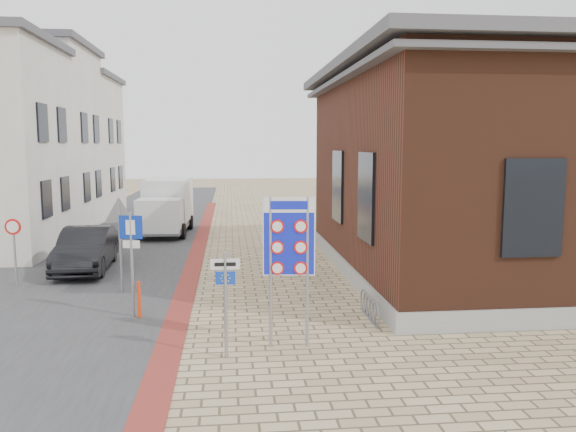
{
  "coord_description": "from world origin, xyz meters",
  "views": [
    {
      "loc": [
        -0.69,
        -10.75,
        4.19
      ],
      "look_at": [
        0.93,
        4.86,
        2.2
      ],
      "focal_mm": 35.0,
      "sensor_mm": 36.0,
      "label": 1
    }
  ],
  "objects": [
    {
      "name": "brick_building",
      "position": [
        8.99,
        7.0,
        3.49
      ],
      "size": [
        13.0,
        13.0,
        6.8
      ],
      "color": "gray",
      "rests_on": "ground"
    },
    {
      "name": "speed_sign",
      "position": [
        -7.08,
        6.39,
        1.33
      ],
      "size": [
        0.48,
        0.07,
        2.03
      ],
      "rotation": [
        0.0,
        0.0,
        -0.08
      ],
      "color": "gray",
      "rests_on": "ground"
    },
    {
      "name": "border_sign",
      "position": [
        0.5,
        0.5,
        2.27
      ],
      "size": [
        1.07,
        0.15,
        3.14
      ],
      "rotation": [
        0.0,
        0.0,
        -0.09
      ],
      "color": "gray",
      "rests_on": "ground"
    },
    {
      "name": "bike_rack",
      "position": [
        2.65,
        2.2,
        0.26
      ],
      "size": [
        0.08,
        1.8,
        0.6
      ],
      "color": "slate",
      "rests_on": "ground"
    },
    {
      "name": "parking_sign",
      "position": [
        -3.07,
        2.89,
        1.77
      ],
      "size": [
        0.57,
        0.16,
        2.59
      ],
      "rotation": [
        0.0,
        0.0,
        -0.21
      ],
      "color": "gray",
      "rests_on": "ground"
    },
    {
      "name": "sedan",
      "position": [
        -5.52,
        8.37,
        0.72
      ],
      "size": [
        1.74,
        4.42,
        1.43
      ],
      "primitive_type": "imported",
      "rotation": [
        0.0,
        0.0,
        0.05
      ],
      "color": "black",
      "rests_on": "ground"
    },
    {
      "name": "road_strip",
      "position": [
        -5.5,
        15.0,
        0.01
      ],
      "size": [
        7.0,
        60.0,
        0.02
      ],
      "primitive_type": "cube",
      "color": "#38383A",
      "rests_on": "ground"
    },
    {
      "name": "townhouse_mid",
      "position": [
        -10.99,
        18.0,
        4.57
      ],
      "size": [
        7.4,
        6.4,
        9.1
      ],
      "color": "beige",
      "rests_on": "ground"
    },
    {
      "name": "curb_strip",
      "position": [
        -2.0,
        10.0,
        0.01
      ],
      "size": [
        0.6,
        40.0,
        0.02
      ],
      "primitive_type": "cube",
      "color": "maroon",
      "rests_on": "ground"
    },
    {
      "name": "bollard",
      "position": [
        -2.92,
        2.8,
        0.46
      ],
      "size": [
        0.11,
        0.11,
        0.91
      ],
      "primitive_type": "cylinder",
      "rotation": [
        0.0,
        0.0,
        -0.42
      ],
      "color": "red",
      "rests_on": "ground"
    },
    {
      "name": "yield_sign",
      "position": [
        -3.8,
        5.33,
        2.06
      ],
      "size": [
        0.91,
        0.39,
        2.68
      ],
      "rotation": [
        0.0,
        0.0,
        0.36
      ],
      "color": "gray",
      "rests_on": "ground"
    },
    {
      "name": "essen_sign",
      "position": [
        -0.8,
        0.02,
        1.38
      ],
      "size": [
        0.57,
        0.07,
        2.12
      ],
      "rotation": [
        0.0,
        0.0,
        -0.01
      ],
      "color": "gray",
      "rests_on": "ground"
    },
    {
      "name": "townhouse_far",
      "position": [
        -10.99,
        24.0,
        4.17
      ],
      "size": [
        7.4,
        6.4,
        8.3
      ],
      "color": "beige",
      "rests_on": "ground"
    },
    {
      "name": "ground",
      "position": [
        0.0,
        0.0,
        0.0
      ],
      "size": [
        120.0,
        120.0,
        0.0
      ],
      "primitive_type": "plane",
      "color": "tan",
      "rests_on": "ground"
    },
    {
      "name": "box_truck",
      "position": [
        -3.68,
        16.0,
        1.33
      ],
      "size": [
        2.29,
        5.0,
        2.57
      ],
      "rotation": [
        0.0,
        0.0,
        -0.05
      ],
      "color": "slate",
      "rests_on": "ground"
    }
  ]
}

